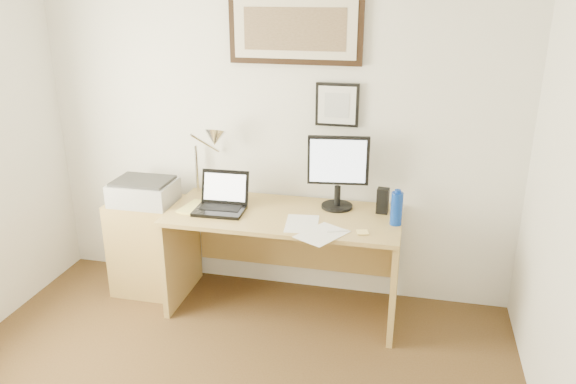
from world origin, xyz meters
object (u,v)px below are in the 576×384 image
(side_cabinet, at_px, (149,246))
(water_bottle, at_px, (397,209))
(book, at_px, (185,206))
(laptop, at_px, (222,202))
(desk, at_px, (287,239))
(printer, at_px, (144,191))
(lcd_monitor, at_px, (338,169))

(side_cabinet, xyz_separation_m, water_bottle, (1.83, -0.07, 0.50))
(book, xyz_separation_m, laptop, (0.27, 0.01, 0.05))
(water_bottle, bearing_deg, book, -179.07)
(side_cabinet, bearing_deg, laptop, -7.23)
(book, xyz_separation_m, desk, (0.71, 0.13, -0.24))
(desk, bearing_deg, book, -169.84)
(book, height_order, printer, printer)
(side_cabinet, bearing_deg, water_bottle, -2.11)
(laptop, bearing_deg, book, -177.64)
(book, bearing_deg, printer, 170.08)
(lcd_monitor, xyz_separation_m, printer, (-1.39, -0.16, -0.22))
(printer, bearing_deg, lcd_monitor, 6.69)
(lcd_monitor, relative_size, printer, 1.18)
(laptop, bearing_deg, side_cabinet, 172.77)
(desk, relative_size, laptop, 4.61)
(desk, height_order, lcd_monitor, lcd_monitor)
(side_cabinet, xyz_separation_m, laptop, (0.63, -0.08, 0.44))
(book, bearing_deg, laptop, 2.36)
(water_bottle, xyz_separation_m, printer, (-1.81, 0.04, -0.04))
(water_bottle, bearing_deg, printer, 178.85)
(laptop, height_order, lcd_monitor, lcd_monitor)
(side_cabinet, distance_m, lcd_monitor, 1.57)
(side_cabinet, height_order, laptop, laptop)
(side_cabinet, distance_m, printer, 0.45)
(water_bottle, relative_size, printer, 0.50)
(printer, bearing_deg, book, -9.92)
(printer, bearing_deg, laptop, -4.59)
(printer, bearing_deg, side_cabinet, 122.10)
(desk, bearing_deg, side_cabinet, -178.11)
(water_bottle, height_order, lcd_monitor, lcd_monitor)
(water_bottle, distance_m, lcd_monitor, 0.50)
(lcd_monitor, bearing_deg, book, -167.96)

